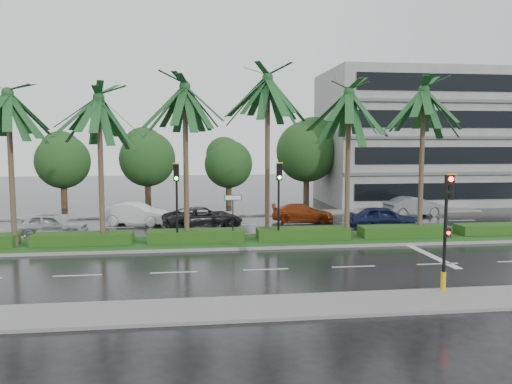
{
  "coord_description": "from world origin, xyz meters",
  "views": [
    {
      "loc": [
        -3.15,
        -26.28,
        5.57
      ],
      "look_at": [
        0.39,
        1.5,
        2.79
      ],
      "focal_mm": 35.0,
      "sensor_mm": 36.0,
      "label": 1
    }
  ],
  "objects": [
    {
      "name": "street_sign",
      "position": [
        -1.0,
        0.48,
        2.12
      ],
      "size": [
        0.95,
        0.09,
        2.6
      ],
      "color": "black",
      "rests_on": "median"
    },
    {
      "name": "car_grey",
      "position": [
        13.5,
        9.46,
        0.74
      ],
      "size": [
        2.08,
        4.63,
        1.48
      ],
      "primitive_type": "imported",
      "rotation": [
        0.0,
        0.0,
        1.69
      ],
      "color": "#545759",
      "rests_on": "ground"
    },
    {
      "name": "signal_median_left",
      "position": [
        -4.0,
        0.3,
        3.0
      ],
      "size": [
        0.34,
        0.42,
        4.36
      ],
      "color": "black",
      "rests_on": "median"
    },
    {
      "name": "near_sidewalk",
      "position": [
        0.0,
        -10.2,
        0.06
      ],
      "size": [
        40.0,
        2.4,
        0.12
      ],
      "primitive_type": "cube",
      "color": "gray",
      "rests_on": "ground"
    },
    {
      "name": "bg_trees",
      "position": [
        0.76,
        17.59,
        4.49
      ],
      "size": [
        32.57,
        5.45,
        7.88
      ],
      "color": "#3E281C",
      "rests_on": "ground"
    },
    {
      "name": "car_darkgrey",
      "position": [
        -2.5,
        5.81,
        0.72
      ],
      "size": [
        3.68,
        5.6,
        1.43
      ],
      "primitive_type": "imported",
      "rotation": [
        0.0,
        0.0,
        1.84
      ],
      "color": "black",
      "rests_on": "ground"
    },
    {
      "name": "hedge",
      "position": [
        0.0,
        1.0,
        0.45
      ],
      "size": [
        35.2,
        1.4,
        0.6
      ],
      "color": "#1B4513",
      "rests_on": "median"
    },
    {
      "name": "signal_near",
      "position": [
        6.0,
        -9.39,
        2.5
      ],
      "size": [
        0.34,
        0.45,
        4.36
      ],
      "color": "black",
      "rests_on": "near_sidewalk"
    },
    {
      "name": "car_white",
      "position": [
        -7.0,
        8.03,
        0.75
      ],
      "size": [
        2.75,
        4.82,
        1.5
      ],
      "primitive_type": "imported",
      "rotation": [
        0.0,
        0.0,
        1.3
      ],
      "color": "silver",
      "rests_on": "ground"
    },
    {
      "name": "far_sidewalk",
      "position": [
        0.0,
        12.0,
        0.06
      ],
      "size": [
        40.0,
        2.0,
        0.12
      ],
      "primitive_type": "cube",
      "color": "gray",
      "rests_on": "ground"
    },
    {
      "name": "car_red",
      "position": [
        4.5,
        7.8,
        0.63
      ],
      "size": [
        2.41,
        4.57,
        1.26
      ],
      "primitive_type": "imported",
      "rotation": [
        0.0,
        0.0,
        1.42
      ],
      "color": "maroon",
      "rests_on": "ground"
    },
    {
      "name": "ground",
      "position": [
        0.0,
        0.0,
        0.0
      ],
      "size": [
        120.0,
        120.0,
        0.0
      ],
      "primitive_type": "plane",
      "color": "black",
      "rests_on": "ground"
    },
    {
      "name": "lane_markings",
      "position": [
        3.04,
        -0.43,
        0.01
      ],
      "size": [
        34.0,
        13.06,
        0.01
      ],
      "color": "silver",
      "rests_on": "ground"
    },
    {
      "name": "palm_row",
      "position": [
        -1.25,
        1.02,
        7.77
      ],
      "size": [
        26.3,
        4.2,
        9.77
      ],
      "color": "#4A3E2A",
      "rests_on": "median"
    },
    {
      "name": "car_silver",
      "position": [
        -11.5,
        4.35,
        0.7
      ],
      "size": [
        1.81,
        4.17,
        1.4
      ],
      "primitive_type": "imported",
      "rotation": [
        0.0,
        0.0,
        1.53
      ],
      "color": "silver",
      "rests_on": "ground"
    },
    {
      "name": "building",
      "position": [
        17.0,
        18.0,
        6.0
      ],
      "size": [
        16.0,
        10.0,
        12.0
      ],
      "primitive_type": "cube",
      "color": "slate",
      "rests_on": "ground"
    },
    {
      "name": "car_blue",
      "position": [
        9.0,
        4.0,
        0.76
      ],
      "size": [
        2.68,
        4.73,
        1.52
      ],
      "primitive_type": "imported",
      "rotation": [
        0.0,
        0.0,
        1.36
      ],
      "color": "#161D44",
      "rests_on": "ground"
    },
    {
      "name": "signal_median_right",
      "position": [
        1.5,
        0.3,
        3.0
      ],
      "size": [
        0.34,
        0.42,
        4.36
      ],
      "color": "black",
      "rests_on": "median"
    },
    {
      "name": "median",
      "position": [
        0.0,
        1.0,
        0.08
      ],
      "size": [
        36.0,
        4.0,
        0.15
      ],
      "color": "gray",
      "rests_on": "ground"
    }
  ]
}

